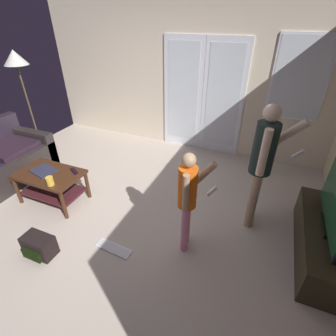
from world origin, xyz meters
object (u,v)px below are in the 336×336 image
(tv_stand, at_px, (320,240))
(person_adult, at_px, (263,159))
(loose_keyboard, at_px, (114,248))
(cup_near_edge, at_px, (50,181))
(laptop_closed, at_px, (44,171))
(tv_remote_black, at_px, (74,171))
(backpack, at_px, (39,246))
(floor_lamp, at_px, (16,63))
(person_child, at_px, (188,195))
(coffee_table, at_px, (51,181))

(tv_stand, height_order, person_adult, person_adult)
(loose_keyboard, relative_size, cup_near_edge, 3.86)
(loose_keyboard, relative_size, laptop_closed, 1.36)
(cup_near_edge, distance_m, tv_remote_black, 0.37)
(tv_stand, xyz_separation_m, backpack, (-2.85, -1.20, -0.08))
(tv_stand, relative_size, cup_near_edge, 12.13)
(floor_lamp, distance_m, tv_remote_black, 2.33)
(tv_stand, distance_m, floor_lamp, 5.14)
(backpack, bearing_deg, loose_keyboard, 27.06)
(cup_near_edge, bearing_deg, tv_stand, 10.49)
(person_child, bearing_deg, coffee_table, 178.23)
(loose_keyboard, bearing_deg, person_adult, 37.93)
(backpack, distance_m, loose_keyboard, 0.82)
(coffee_table, xyz_separation_m, person_child, (2.01, -0.06, 0.39))
(loose_keyboard, height_order, tv_remote_black, tv_remote_black)
(backpack, bearing_deg, cup_near_edge, 117.06)
(floor_lamp, bearing_deg, tv_remote_black, -29.30)
(tv_stand, xyz_separation_m, person_adult, (-0.75, 0.24, 0.73))
(tv_stand, relative_size, person_adult, 0.90)
(person_child, bearing_deg, tv_remote_black, 172.59)
(backpack, bearing_deg, coffee_table, 124.19)
(tv_stand, bearing_deg, backpack, -157.20)
(person_adult, distance_m, backpack, 2.67)
(coffee_table, height_order, laptop_closed, laptop_closed)
(person_child, relative_size, loose_keyboard, 2.72)
(floor_lamp, height_order, backpack, floor_lamp)
(loose_keyboard, distance_m, laptop_closed, 1.52)
(laptop_closed, relative_size, tv_remote_black, 1.94)
(coffee_table, height_order, tv_remote_black, tv_remote_black)
(tv_stand, bearing_deg, loose_keyboard, -158.70)
(floor_lamp, bearing_deg, laptop_closed, -39.78)
(person_adult, relative_size, floor_lamp, 0.86)
(tv_stand, distance_m, backpack, 3.10)
(tv_stand, relative_size, laptop_closed, 4.27)
(floor_lamp, relative_size, loose_keyboard, 4.03)
(backpack, height_order, cup_near_edge, cup_near_edge)
(cup_near_edge, bearing_deg, person_adult, 18.97)
(coffee_table, height_order, loose_keyboard, coffee_table)
(backpack, bearing_deg, tv_stand, 22.80)
(tv_stand, distance_m, tv_remote_black, 3.12)
(floor_lamp, relative_size, laptop_closed, 5.48)
(coffee_table, bearing_deg, laptop_closed, 172.97)
(tv_remote_black, bearing_deg, cup_near_edge, -70.79)
(loose_keyboard, xyz_separation_m, cup_near_edge, (-1.03, 0.25, 0.51))
(floor_lamp, relative_size, backpack, 5.21)
(person_adult, height_order, person_child, person_adult)
(person_child, bearing_deg, cup_near_edge, -175.59)
(person_adult, xyz_separation_m, floor_lamp, (-4.13, 0.53, 0.66))
(laptop_closed, bearing_deg, person_adult, 25.89)
(coffee_table, xyz_separation_m, loose_keyboard, (1.27, -0.44, -0.32))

